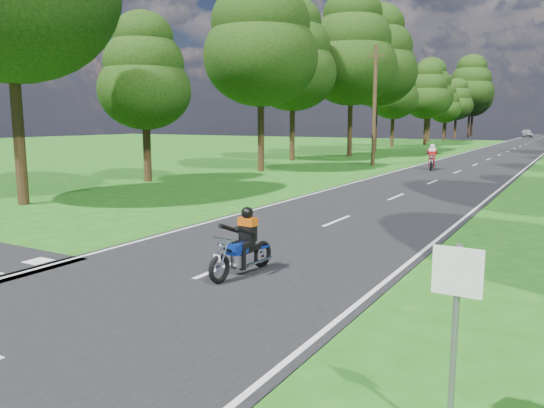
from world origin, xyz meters
The scene contains 9 objects.
ground centered at (0.00, 0.00, 0.00)m, with size 160.00×160.00×0.00m, color #1A5413.
main_road centered at (0.00, 50.00, 0.01)m, with size 7.00×140.00×0.02m, color black.
road_markings centered at (-0.14, 48.13, 0.02)m, with size 7.40×140.00×0.01m.
treeline centered at (1.43, 60.06, 8.25)m, with size 40.00×115.35×14.78m.
telegraph_pole centered at (-6.00, 28.00, 4.07)m, with size 1.20×0.26×8.00m.
road_sign centered at (5.50, -2.01, 1.34)m, with size 0.45×0.07×2.00m.
rider_near_blue centered at (0.65, 1.73, 0.70)m, with size 0.55×1.64×1.37m, color navy, non-canonical shape.
rider_far_red centered at (-1.71, 26.69, 0.82)m, with size 0.64×1.92×1.60m, color #AA0D1D, non-canonical shape.
distant_car centered at (-2.60, 99.22, 0.76)m, with size 1.74×4.32×1.47m, color #B2B4BA.
Camera 1 is at (6.39, -6.88, 3.11)m, focal length 35.00 mm.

